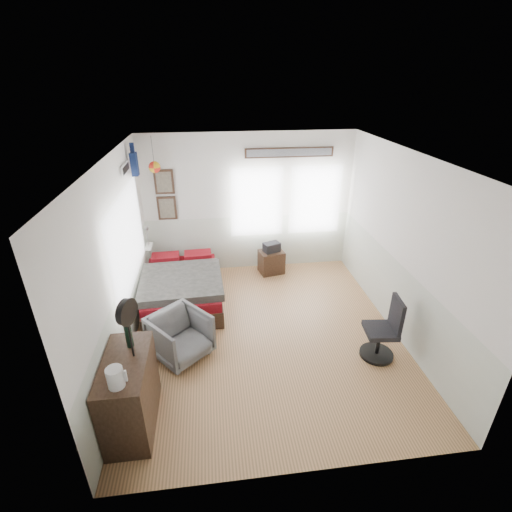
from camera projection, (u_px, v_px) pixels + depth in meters
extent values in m
cube|color=#8A613F|center=(266.00, 334.00, 5.75)|extent=(4.00, 4.50, 0.01)
cube|color=silver|center=(249.00, 204.00, 7.14)|extent=(4.00, 0.02, 2.70)
cube|color=silver|center=(307.00, 372.00, 3.15)|extent=(4.00, 0.02, 2.70)
cube|color=silver|center=(118.00, 264.00, 4.92)|extent=(0.02, 4.50, 2.70)
cube|color=silver|center=(403.00, 248.00, 5.37)|extent=(0.02, 4.50, 2.70)
cube|color=white|center=(268.00, 157.00, 4.54)|extent=(4.00, 4.50, 0.02)
cube|color=beige|center=(249.00, 242.00, 7.49)|extent=(4.00, 0.01, 1.10)
cube|color=beige|center=(128.00, 314.00, 5.27)|extent=(0.01, 4.50, 1.10)
cube|color=beige|center=(393.00, 294.00, 5.73)|extent=(0.01, 4.50, 1.10)
cube|color=silver|center=(128.00, 240.00, 5.37)|extent=(0.03, 2.20, 1.35)
cube|color=silver|center=(257.00, 202.00, 7.10)|extent=(0.95, 0.03, 1.30)
cube|color=silver|center=(315.00, 200.00, 7.23)|extent=(0.95, 0.03, 1.30)
cube|color=#402518|center=(167.00, 208.00, 6.94)|extent=(0.35, 0.03, 0.45)
cube|color=#402518|center=(164.00, 182.00, 6.71)|extent=(0.35, 0.03, 0.45)
cube|color=#7F7259|center=(167.00, 208.00, 6.92)|extent=(0.27, 0.01, 0.37)
cube|color=#7F7259|center=(164.00, 182.00, 6.70)|extent=(0.27, 0.01, 0.37)
cube|color=#402518|center=(289.00, 152.00, 6.77)|extent=(1.65, 0.03, 0.18)
cube|color=gray|center=(290.00, 153.00, 6.75)|extent=(1.58, 0.01, 0.13)
cube|color=white|center=(125.00, 169.00, 5.50)|extent=(0.02, 0.48, 0.14)
sphere|color=red|center=(155.00, 167.00, 6.32)|extent=(0.20, 0.20, 0.20)
cube|color=black|center=(183.00, 294.00, 6.49)|extent=(1.35, 1.87, 0.29)
cube|color=maroon|center=(182.00, 283.00, 6.39)|extent=(1.31, 1.83, 0.16)
cube|color=#5A5750|center=(181.00, 281.00, 6.15)|extent=(1.39, 1.32, 0.13)
cube|color=maroon|center=(167.00, 258.00, 6.94)|extent=(0.51, 0.33, 0.13)
cube|color=maroon|center=(199.00, 256.00, 7.01)|extent=(0.51, 0.33, 0.13)
cube|color=black|center=(130.00, 393.00, 4.10)|extent=(0.48, 1.00, 0.90)
imported|color=slate|center=(180.00, 336.00, 5.17)|extent=(1.01, 1.01, 0.66)
cube|color=black|center=(271.00, 262.00, 7.41)|extent=(0.53, 0.45, 0.46)
cylinder|color=black|center=(376.00, 354.00, 5.29)|extent=(0.47, 0.47, 0.05)
cylinder|color=black|center=(378.00, 343.00, 5.20)|extent=(0.05, 0.05, 0.36)
cube|color=#25252A|center=(380.00, 331.00, 5.11)|extent=(0.46, 0.46, 0.07)
cube|color=#25252A|center=(397.00, 314.00, 4.99)|extent=(0.09, 0.38, 0.47)
cylinder|color=silver|center=(115.00, 378.00, 3.55)|extent=(0.16, 0.16, 0.22)
cube|color=silver|center=(126.00, 376.00, 3.55)|extent=(0.02, 0.02, 0.13)
cylinder|color=black|center=(129.00, 335.00, 4.05)|extent=(0.08, 0.08, 0.31)
cylinder|color=black|center=(130.00, 335.00, 3.85)|extent=(0.02, 0.02, 0.55)
cylinder|color=black|center=(126.00, 312.00, 3.72)|extent=(0.16, 0.28, 0.28)
cylinder|color=black|center=(129.00, 312.00, 3.73)|extent=(0.13, 0.28, 0.29)
cube|color=black|center=(272.00, 247.00, 7.27)|extent=(0.36, 0.30, 0.18)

